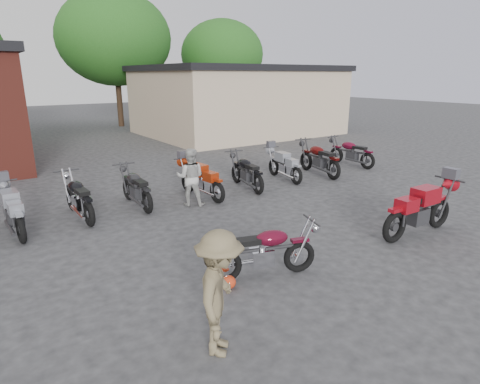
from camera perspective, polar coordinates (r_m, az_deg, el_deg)
ground at (r=7.37m, az=11.46°, el=-10.59°), size 90.00×90.00×0.00m
stucco_building at (r=23.64m, az=-0.44°, el=12.62°), size 10.00×8.00×3.50m
tree_2 at (r=27.91m, az=-17.25°, el=17.95°), size 7.04×7.04×8.80m
tree_3 at (r=31.37m, az=-2.51°, el=17.28°), size 6.08×6.08×7.60m
vintage_motorcycle at (r=6.74m, az=3.65°, el=-7.97°), size 1.91×1.13×1.05m
sportbike at (r=9.26m, az=24.29°, el=-1.96°), size 2.15×0.78×1.23m
helmet at (r=6.57m, az=-1.62°, el=-12.69°), size 0.31×0.31×0.22m
person_light at (r=10.42m, az=-7.06°, el=2.10°), size 0.93×0.89×1.50m
person_tan at (r=4.93m, az=-2.90°, el=-14.21°), size 1.12×1.16×1.59m
row_bike_1 at (r=9.84m, az=-29.66°, el=-2.06°), size 0.73×1.93×1.10m
row_bike_2 at (r=10.21m, az=-22.04°, el=-0.41°), size 0.71×1.96×1.12m
row_bike_3 at (r=10.65m, az=-14.61°, el=0.86°), size 0.65×1.90×1.10m
row_bike_4 at (r=11.13m, az=-5.57°, el=2.00°), size 0.82×1.96×1.10m
row_bike_5 at (r=11.97m, az=0.89°, el=3.14°), size 0.93×2.00×1.12m
row_bike_6 at (r=13.05m, az=6.30°, el=4.03°), size 0.85×1.89×1.06m
row_bike_7 at (r=13.90m, az=11.14°, el=4.92°), size 1.01×2.19×1.22m
row_bike_8 at (r=15.56m, az=15.51°, el=5.65°), size 0.73×1.97×1.12m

